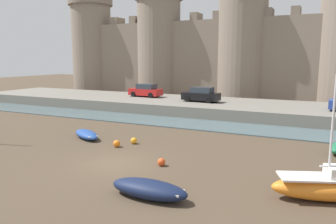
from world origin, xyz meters
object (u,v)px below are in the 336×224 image
at_px(mooring_buoy_near_channel, 134,141).
at_px(car_quay_east, 146,90).
at_px(mooring_buoy_near_shore, 161,162).
at_px(car_quay_west, 201,95).
at_px(rowboat_foreground_centre, 87,134).
at_px(sailboat_midflat_centre, 335,187).
at_px(rowboat_near_channel_left, 149,189).
at_px(mooring_buoy_off_centre, 117,144).

distance_m(mooring_buoy_near_channel, car_quay_east, 18.40).
xyz_separation_m(mooring_buoy_near_shore, car_quay_west, (-4.19, 18.33, 1.76)).
height_order(mooring_buoy_near_shore, mooring_buoy_near_channel, mooring_buoy_near_channel).
xyz_separation_m(rowboat_foreground_centre, car_quay_east, (-4.12, 16.55, 1.66)).
bearing_deg(car_quay_west, mooring_buoy_near_shore, -77.12).
height_order(sailboat_midflat_centre, rowboat_near_channel_left, sailboat_midflat_centre).
bearing_deg(rowboat_near_channel_left, rowboat_foreground_centre, 141.85).
relative_size(rowboat_foreground_centre, car_quay_west, 0.81).
height_order(rowboat_near_channel_left, car_quay_west, car_quay_west).
relative_size(sailboat_midflat_centre, mooring_buoy_off_centre, 11.08).
xyz_separation_m(mooring_buoy_off_centre, mooring_buoy_near_channel, (0.61, 1.23, -0.02)).
distance_m(rowboat_foreground_centre, mooring_buoy_near_channel, 4.05).
height_order(car_quay_east, car_quay_west, same).
xyz_separation_m(rowboat_near_channel_left, rowboat_foreground_centre, (-9.34, 7.34, -0.09)).
bearing_deg(rowboat_foreground_centre, mooring_buoy_near_shore, -22.62).
bearing_deg(mooring_buoy_near_shore, rowboat_near_channel_left, -70.79).
height_order(rowboat_near_channel_left, mooring_buoy_off_centre, rowboat_near_channel_left).
distance_m(rowboat_near_channel_left, mooring_buoy_off_centre, 8.61).
xyz_separation_m(rowboat_near_channel_left, mooring_buoy_off_centre, (-5.91, 6.26, -0.17)).
height_order(mooring_buoy_near_channel, car_quay_west, car_quay_west).
relative_size(sailboat_midflat_centre, car_quay_east, 1.28).
relative_size(rowboat_near_channel_left, car_quay_west, 0.86).
height_order(mooring_buoy_near_shore, car_quay_west, car_quay_west).
bearing_deg(rowboat_foreground_centre, mooring_buoy_off_centre, -17.44).
relative_size(mooring_buoy_off_centre, car_quay_east, 0.12).
xyz_separation_m(mooring_buoy_off_centre, car_quay_west, (0.31, 16.10, 1.74)).
xyz_separation_m(sailboat_midflat_centre, car_quay_east, (-20.68, 20.75, 1.36)).
distance_m(rowboat_foreground_centre, car_quay_east, 17.13).
relative_size(mooring_buoy_near_shore, car_quay_east, 0.11).
bearing_deg(sailboat_midflat_centre, mooring_buoy_near_channel, 160.80).
bearing_deg(sailboat_midflat_centre, rowboat_near_channel_left, -156.52).
bearing_deg(rowboat_foreground_centre, mooring_buoy_near_channel, 2.16).
height_order(sailboat_midflat_centre, mooring_buoy_near_channel, sailboat_midflat_centre).
height_order(mooring_buoy_near_shore, car_quay_east, car_quay_east).
relative_size(mooring_buoy_near_shore, mooring_buoy_near_channel, 0.98).
relative_size(rowboat_foreground_centre, mooring_buoy_off_centre, 7.03).
relative_size(sailboat_midflat_centre, car_quay_west, 1.28).
bearing_deg(mooring_buoy_off_centre, sailboat_midflat_centre, -13.39).
xyz_separation_m(mooring_buoy_near_channel, car_quay_east, (-8.17, 16.39, 1.75)).
relative_size(mooring_buoy_near_shore, mooring_buoy_off_centre, 0.92).
bearing_deg(rowboat_foreground_centre, sailboat_midflat_centre, -14.25).
relative_size(rowboat_foreground_centre, mooring_buoy_near_shore, 7.66).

